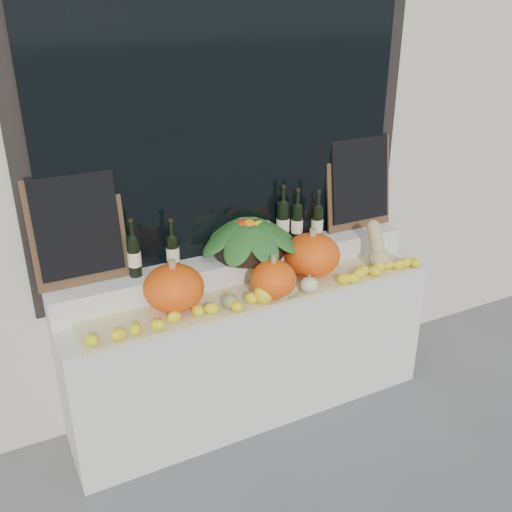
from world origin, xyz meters
TOP-DOWN VIEW (x-y plane):
  - storefront_facade at (0.00, 2.25)m, footprint 7.00×0.94m
  - display_sill at (0.00, 1.52)m, footprint 2.30×0.55m
  - rear_tier at (0.00, 1.68)m, footprint 2.30×0.25m
  - straw_bedding at (0.00, 1.40)m, footprint 2.10×0.32m
  - pumpkin_left at (-0.50, 1.45)m, footprint 0.43×0.43m
  - pumpkin_right at (0.40, 1.48)m, footprint 0.37×0.37m
  - pumpkin_center at (0.05, 1.32)m, footprint 0.31×0.31m
  - butternut_squash at (0.83, 1.39)m, footprint 0.14×0.21m
  - decorative_gourds at (0.05, 1.29)m, footprint 0.59×0.14m
  - lemon_heap at (0.00, 1.29)m, footprint 2.20×0.16m
  - produce_bowl at (0.06, 1.66)m, footprint 0.65×0.65m
  - wine_bottle_far_left at (-0.65, 1.68)m, footprint 0.08×0.08m
  - wine_bottle_near_left at (-0.42, 1.68)m, footprint 0.08×0.08m
  - wine_bottle_tall at (0.32, 1.71)m, footprint 0.08×0.08m
  - wine_bottle_near_right at (0.41, 1.67)m, footprint 0.08×0.08m
  - wine_bottle_far_right at (0.54, 1.65)m, footprint 0.08×0.08m
  - chalkboard_left at (-0.92, 1.74)m, footprint 0.50×0.12m
  - chalkboard_right at (0.92, 1.74)m, footprint 0.50×0.12m

SIDE VIEW (x-z plane):
  - display_sill at x=0.00m, z-range 0.00..0.88m
  - straw_bedding at x=0.00m, z-range 0.88..0.90m
  - lemon_heap at x=0.00m, z-range 0.91..0.97m
  - decorative_gourds at x=0.05m, z-range 0.88..1.02m
  - rear_tier at x=0.00m, z-range 0.88..1.04m
  - pumpkin_center at x=0.05m, z-range 0.91..1.13m
  - butternut_squash at x=0.83m, z-range 0.88..1.17m
  - pumpkin_left at x=-0.50m, z-range 0.91..1.16m
  - pumpkin_right at x=0.40m, z-range 0.91..1.16m
  - wine_bottle_near_left at x=-0.42m, z-range 0.99..1.29m
  - produce_bowl at x=0.06m, z-range 1.03..1.27m
  - wine_bottle_far_right at x=0.54m, z-range 0.99..1.33m
  - wine_bottle_far_left at x=-0.65m, z-range 0.99..1.33m
  - wine_bottle_near_right at x=0.41m, z-range 0.99..1.35m
  - wine_bottle_tall at x=0.32m, z-range 0.99..1.38m
  - chalkboard_left at x=-0.92m, z-range 1.05..1.67m
  - chalkboard_right at x=0.92m, z-range 1.05..1.67m
  - storefront_facade at x=0.00m, z-range 0.00..4.50m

